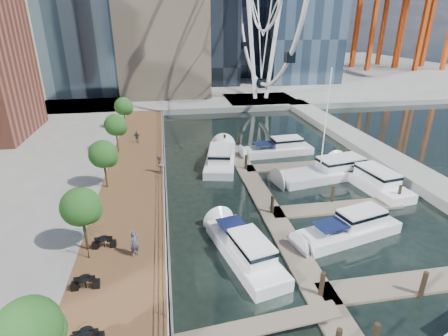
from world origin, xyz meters
The scene contains 16 objects.
ground centered at (0.00, 0.00, 0.00)m, with size 520.00×520.00×0.00m, color black.
boardwalk centered at (-9.00, 15.00, 0.50)m, with size 6.00×60.00×1.00m, color brown.
seawall centered at (-6.00, 15.00, 0.50)m, with size 0.25×60.00×1.00m, color #595954.
land_far centered at (0.00, 102.00, 0.50)m, with size 200.00×114.00×1.00m, color gray.
breakwater centered at (20.00, 20.00, 0.50)m, with size 4.00×60.00×1.00m, color gray.
pier centered at (14.00, 52.00, 0.50)m, with size 14.00×12.00×1.00m, color gray.
railing centered at (-6.10, 15.00, 1.52)m, with size 0.10×60.00×1.05m, color white, non-canonical shape.
floating_docks centered at (7.97, 9.98, 0.49)m, with size 16.00×34.00×2.60m.
port_cranes centered at (67.67, 95.67, 20.00)m, with size 40.00×52.00×38.00m.
street_trees centered at (-11.40, 14.00, 4.29)m, with size 2.60×42.60×4.60m.
cafe_tables centered at (-10.40, -2.00, 1.37)m, with size 2.50×13.70×0.74m.
yacht_foreground centered at (7.86, 3.68, 0.00)m, with size 2.45×9.16×2.15m, color white, non-canonical shape.
pedestrian_near centered at (-8.10, 2.70, 1.93)m, with size 0.68×0.44×1.85m, color #494961.
pedestrian_mid centered at (-6.50, 16.52, 1.95)m, with size 0.92×0.72×1.90m, color gray.
pedestrian_far centered at (-9.32, 26.90, 1.81)m, with size 0.95×0.39×1.62m, color #353C42.
moored_yachts centered at (9.34, 13.47, 0.00)m, with size 20.76×36.04×11.50m.
Camera 1 is at (-5.58, -17.31, 15.38)m, focal length 28.00 mm.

